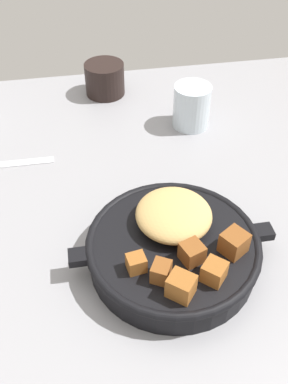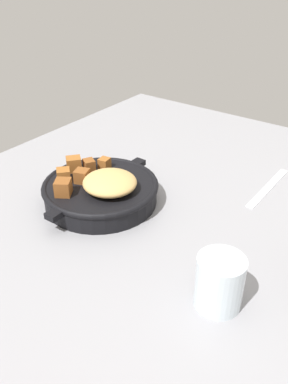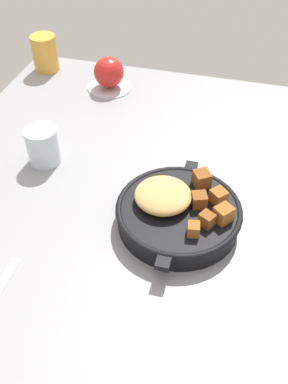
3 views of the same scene
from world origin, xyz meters
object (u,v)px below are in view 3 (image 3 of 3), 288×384
cast_iron_skillet (178,212)px  red_apple (109,72)px  juice_glass_amber (45,53)px  water_glass_short (43,146)px

cast_iron_skillet → red_apple: red_apple is taller
cast_iron_skillet → juice_glass_amber: size_ratio=2.77×
red_apple → water_glass_short: red_apple is taller
cast_iron_skillet → juice_glass_amber: (49.55, 48.84, 1.99)cm
water_glass_short → red_apple: bearing=-6.3°
water_glass_short → juice_glass_amber: juice_glass_amber is taller
red_apple → water_glass_short: size_ratio=0.98×
water_glass_short → cast_iron_skillet: bearing=-108.5°
juice_glass_amber → water_glass_short: bearing=-156.3°
red_apple → juice_glass_amber: juice_glass_amber is taller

